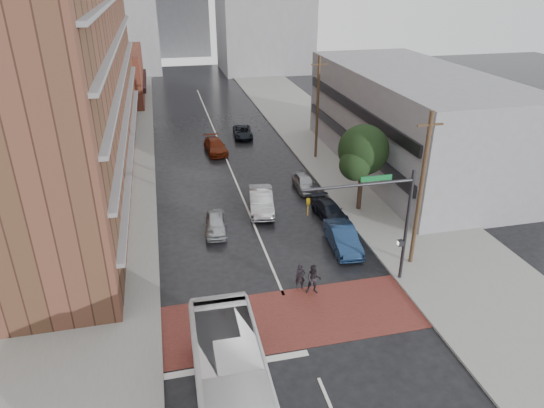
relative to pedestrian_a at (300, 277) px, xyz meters
name	(u,v)px	position (x,y,z in m)	size (l,w,h in m)	color
ground	(295,323)	(-1.12, -3.00, -0.81)	(160.00, 160.00, 0.00)	black
crosswalk	(293,317)	(-1.12, -2.50, -0.80)	(14.00, 5.00, 0.02)	maroon
sidewalk_west	(106,171)	(-12.62, 22.00, -0.73)	(9.00, 90.00, 0.15)	gray
sidewalk_east	(337,152)	(10.38, 22.00, -0.73)	(9.00, 90.00, 0.15)	gray
apartment_block	(45,13)	(-15.12, 21.00, 13.19)	(10.00, 44.00, 28.00)	brown
storefront_west	(114,75)	(-13.12, 51.00, 2.69)	(8.00, 16.00, 7.00)	brown
building_east	(410,120)	(15.38, 17.00, 3.69)	(11.00, 26.00, 9.00)	gray
street_tree	(363,153)	(7.40, 9.03, 3.93)	(4.20, 4.10, 6.90)	#332319
signal_mast	(385,213)	(4.73, -0.50, 3.93)	(6.50, 0.30, 7.20)	#2D2D33
utility_pole_near	(421,191)	(7.68, 1.00, 4.33)	(1.60, 0.26, 10.00)	#473321
utility_pole_far	(318,108)	(7.68, 21.00, 4.33)	(1.60, 0.26, 10.00)	#473321
pedestrian_a	(300,277)	(0.00, 0.00, 0.00)	(0.59, 0.39, 1.61)	black
pedestrian_b	(314,279)	(0.64, -0.62, 0.13)	(0.90, 0.70, 1.86)	black
car_travel_a	(216,224)	(-3.98, 7.99, -0.16)	(1.53, 3.80, 1.30)	#A4A8AB
car_travel_b	(261,201)	(-0.09, 10.65, 0.03)	(1.77, 5.07, 1.67)	#B0B3B9
car_travel_c	(216,146)	(-1.89, 24.91, -0.12)	(1.93, 4.74, 1.38)	#651E0B
suv_travel	(243,132)	(1.73, 29.29, -0.19)	(2.03, 4.39, 1.22)	black
car_parked_near	(343,238)	(4.08, 3.80, -0.03)	(1.63, 4.68, 1.54)	#142847
car_parked_mid	(330,210)	(4.72, 8.29, -0.20)	(1.69, 4.17, 1.21)	black
car_parked_far	(305,182)	(4.38, 13.79, -0.13)	(1.60, 3.97, 1.35)	#9B9EA2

